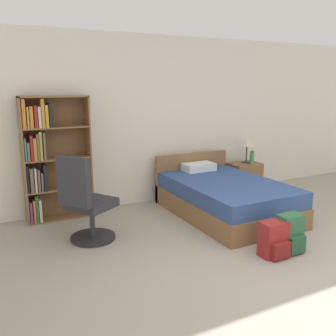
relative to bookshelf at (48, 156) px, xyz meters
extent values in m
plane|color=#A39989|center=(1.92, -3.02, -0.91)|extent=(14.00, 14.00, 0.00)
cube|color=silver|center=(1.92, 0.21, 0.39)|extent=(9.00, 0.06, 2.60)
cube|color=brown|center=(-0.32, -0.01, -0.05)|extent=(0.02, 0.27, 1.71)
cube|color=brown|center=(0.56, -0.01, -0.05)|extent=(0.02, 0.27, 1.71)
cube|color=brown|center=(0.12, 0.12, -0.05)|extent=(0.90, 0.01, 1.71)
cube|color=brown|center=(0.12, -0.01, -0.90)|extent=(0.86, 0.26, 0.02)
cube|color=#7A387F|center=(-0.28, -0.05, -0.74)|extent=(0.03, 0.16, 0.29)
cube|color=orange|center=(-0.24, -0.05, -0.73)|extent=(0.03, 0.16, 0.31)
cube|color=#2D6638|center=(-0.20, -0.03, -0.70)|extent=(0.03, 0.21, 0.37)
cube|color=beige|center=(-0.16, -0.03, -0.73)|extent=(0.03, 0.21, 0.31)
cube|color=brown|center=(0.12, -0.01, -0.47)|extent=(0.86, 0.26, 0.02)
cube|color=black|center=(-0.29, -0.05, -0.28)|extent=(0.02, 0.17, 0.36)
cube|color=#665B51|center=(-0.24, -0.05, -0.30)|extent=(0.04, 0.16, 0.32)
cube|color=beige|center=(-0.19, -0.04, -0.30)|extent=(0.03, 0.20, 0.33)
cube|color=#665B51|center=(-0.15, -0.05, -0.31)|extent=(0.03, 0.16, 0.30)
cube|color=#665B51|center=(-0.11, -0.06, -0.33)|extent=(0.03, 0.16, 0.25)
cube|color=black|center=(-0.07, -0.04, -0.28)|extent=(0.04, 0.20, 0.36)
cube|color=brown|center=(0.12, -0.01, -0.04)|extent=(0.86, 0.26, 0.02)
cube|color=teal|center=(-0.29, -0.03, 0.12)|extent=(0.02, 0.21, 0.30)
cube|color=#665B51|center=(-0.25, -0.05, 0.09)|extent=(0.03, 0.17, 0.25)
cube|color=maroon|center=(-0.21, -0.03, 0.13)|extent=(0.03, 0.21, 0.33)
cube|color=orange|center=(-0.17, -0.06, 0.11)|extent=(0.04, 0.15, 0.30)
cube|color=#665B51|center=(-0.13, -0.03, 0.14)|extent=(0.03, 0.20, 0.35)
cube|color=gold|center=(-0.09, -0.03, 0.15)|extent=(0.03, 0.20, 0.37)
cube|color=#665B51|center=(-0.05, -0.06, 0.15)|extent=(0.03, 0.15, 0.36)
cube|color=brown|center=(0.12, -0.01, 0.38)|extent=(0.86, 0.26, 0.02)
cube|color=orange|center=(-0.28, -0.04, 0.58)|extent=(0.04, 0.19, 0.38)
cube|color=gold|center=(-0.23, -0.05, 0.53)|extent=(0.02, 0.17, 0.27)
cube|color=orange|center=(-0.18, -0.04, 0.53)|extent=(0.04, 0.18, 0.28)
cube|color=maroon|center=(-0.13, -0.04, 0.54)|extent=(0.04, 0.18, 0.29)
cube|color=beige|center=(-0.08, -0.03, 0.53)|extent=(0.03, 0.20, 0.27)
cube|color=orange|center=(-0.04, -0.04, 0.58)|extent=(0.04, 0.18, 0.37)
cube|color=gold|center=(0.01, -0.04, 0.54)|extent=(0.04, 0.20, 0.29)
cube|color=black|center=(0.06, -0.03, 0.55)|extent=(0.04, 0.21, 0.32)
cube|color=brown|center=(0.12, -0.01, 0.79)|extent=(0.90, 0.27, 0.02)
cube|color=brown|center=(2.28, -0.97, -0.77)|extent=(1.30, 2.02, 0.28)
cube|color=#334C84|center=(2.28, -0.97, -0.51)|extent=(1.28, 1.97, 0.22)
cube|color=brown|center=(2.28, 0.00, -0.53)|extent=(1.30, 0.08, 0.76)
cube|color=white|center=(2.28, -0.21, -0.34)|extent=(0.50, 0.30, 0.12)
cylinder|color=#232326|center=(0.32, -0.94, -0.89)|extent=(0.54, 0.54, 0.04)
cylinder|color=#333338|center=(0.32, -0.94, -0.69)|extent=(0.06, 0.06, 0.36)
cube|color=#2D2D33|center=(0.32, -0.94, -0.45)|extent=(0.66, 0.66, 0.10)
cube|color=#2D2D33|center=(0.08, -1.09, -0.12)|extent=(0.31, 0.41, 0.57)
cube|color=brown|center=(3.29, -0.12, -0.65)|extent=(0.53, 0.38, 0.52)
sphere|color=tan|center=(3.29, -0.32, -0.55)|extent=(0.02, 0.02, 0.02)
cylinder|color=#333333|center=(3.34, -0.09, -0.38)|extent=(0.15, 0.15, 0.02)
cylinder|color=#333333|center=(3.34, -0.09, -0.23)|extent=(0.02, 0.02, 0.28)
cone|color=beige|center=(3.34, -0.09, -0.02)|extent=(0.24, 0.24, 0.15)
cylinder|color=#3F8C4C|center=(3.36, -0.22, -0.29)|extent=(0.07, 0.07, 0.20)
cylinder|color=#2D2D33|center=(3.36, -0.22, -0.18)|extent=(0.05, 0.05, 0.02)
cube|color=#2D603D|center=(2.20, -2.29, -0.69)|extent=(0.28, 0.18, 0.43)
cube|color=#275234|center=(2.20, -2.41, -0.79)|extent=(0.22, 0.06, 0.20)
cube|color=maroon|center=(1.96, -2.30, -0.71)|extent=(0.30, 0.18, 0.39)
cube|color=maroon|center=(1.96, -2.42, -0.80)|extent=(0.23, 0.06, 0.18)
camera|label=1|loc=(-0.84, -5.18, 0.94)|focal=40.00mm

